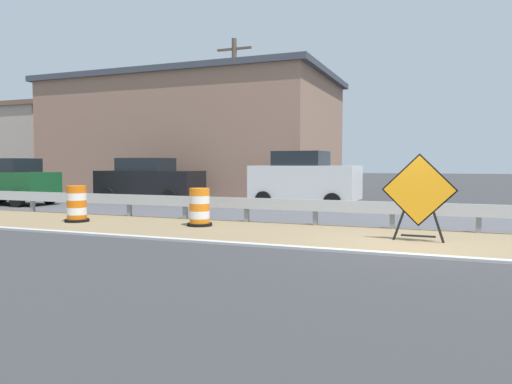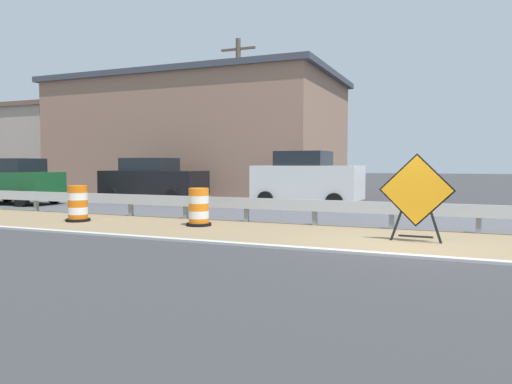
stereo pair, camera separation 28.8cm
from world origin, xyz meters
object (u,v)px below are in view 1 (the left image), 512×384
Objects in this scene: traffic_barrel_close at (77,206)px; warning_sign_diamond at (419,194)px; utility_pole_near at (234,116)px; car_distant_c at (304,179)px; car_trailing_near_lane at (149,180)px; car_lead_far_lane at (9,182)px; traffic_barrel_nearest at (200,209)px.

warning_sign_diamond is at bearing -90.78° from traffic_barrel_close.
car_distant_c is at bearing -128.11° from utility_pole_near.
traffic_barrel_close is 0.25× the size of car_distant_c.
car_trailing_near_lane reaches higher than car_lead_far_lane.
traffic_barrel_close is 0.14× the size of utility_pole_near.
traffic_barrel_nearest is at bearing -96.68° from car_distant_c.
car_lead_far_lane is at bearing 134.81° from utility_pole_near.
car_distant_c is (0.08, -7.11, 0.11)m from car_trailing_near_lane.
car_trailing_near_lane is at bearing -145.81° from car_lead_far_lane.
car_distant_c is (7.29, 4.66, 0.04)m from warning_sign_diamond.
car_lead_far_lane is 10.46m from utility_pole_near.
traffic_barrel_nearest is 6.79m from car_distant_c.
car_distant_c is at bearing -33.98° from traffic_barrel_close.
car_lead_far_lane is at bearing -161.57° from car_distant_c.
traffic_barrel_close is at bearing 97.15° from traffic_barrel_nearest.
utility_pole_near is at bearing 144.04° from car_distant_c.
warning_sign_diamond is 0.41× the size of car_trailing_near_lane.
car_trailing_near_lane reaches higher than traffic_barrel_close.
car_distant_c is (3.42, -11.71, 0.13)m from car_lead_far_lane.
car_trailing_near_lane reaches higher than traffic_barrel_nearest.
car_lead_far_lane reaches higher than traffic_barrel_close.
car_trailing_near_lane is 7.11m from car_distant_c.
traffic_barrel_nearest is 11.48m from utility_pole_near.
utility_pole_near is at bearing -1.11° from traffic_barrel_close.
warning_sign_diamond is 14.63m from utility_pole_near.
utility_pole_near reaches higher than car_lead_far_lane.
traffic_barrel_nearest is (0.60, 5.70, -0.58)m from warning_sign_diamond.
warning_sign_diamond reaches higher than car_lead_far_lane.
utility_pole_near is (3.71, -2.49, 3.07)m from car_trailing_near_lane.
traffic_barrel_close is at bearing -73.36° from car_trailing_near_lane.
traffic_barrel_nearest is at bearing -94.75° from warning_sign_diamond.
utility_pole_near is at bearing -136.94° from car_lead_far_lane.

